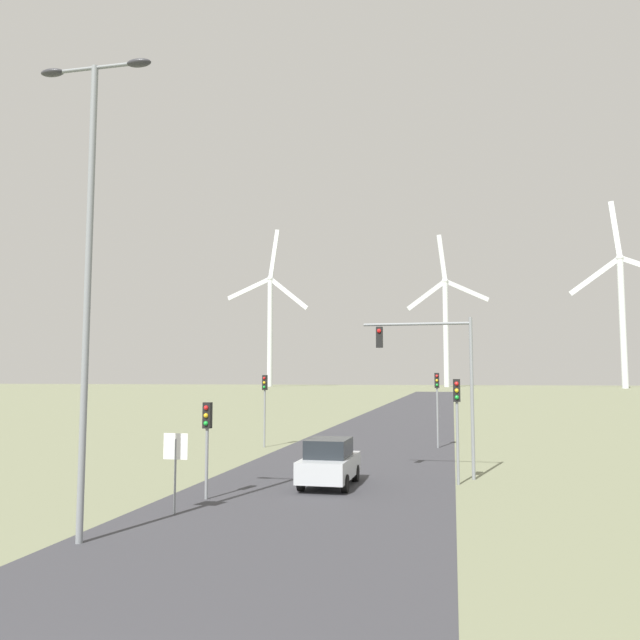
{
  "coord_description": "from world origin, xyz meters",
  "views": [
    {
      "loc": [
        4.99,
        -5.96,
        4.25
      ],
      "look_at": [
        0.0,
        17.46,
        6.41
      ],
      "focal_mm": 35.0,
      "sensor_mm": 36.0,
      "label": 1
    }
  ],
  "objects": [
    {
      "name": "wind_turbine_center",
      "position": [
        63.23,
        227.58,
        28.46
      ],
      "size": [
        36.11,
        5.16,
        66.33
      ],
      "color": "silver",
      "rests_on": "ground"
    },
    {
      "name": "streetlamp",
      "position": [
        -4.42,
        8.72,
        7.72
      ],
      "size": [
        3.31,
        0.32,
        12.73
      ],
      "color": "gray",
      "rests_on": "ground"
    },
    {
      "name": "wind_turbine_far_left",
      "position": [
        -69.3,
        242.81,
        28.12
      ],
      "size": [
        36.53,
        4.56,
        65.83
      ],
      "color": "silver",
      "rests_on": "ground"
    },
    {
      "name": "road_surface",
      "position": [
        0.0,
        48.0,
        0.0
      ],
      "size": [
        10.0,
        240.0,
        0.01
      ],
      "color": "#38383D",
      "rests_on": "ground"
    },
    {
      "name": "stop_sign_near",
      "position": [
        -3.52,
        12.36,
        1.73
      ],
      "size": [
        0.81,
        0.07,
        2.47
      ],
      "color": "gray",
      "rests_on": "ground"
    },
    {
      "name": "traffic_light_post_mid_right",
      "position": [
        4.03,
        32.17,
        3.24
      ],
      "size": [
        0.28,
        0.33,
        4.44
      ],
      "color": "gray",
      "rests_on": "ground"
    },
    {
      "name": "traffic_light_post_mid_left",
      "position": [
        -6.16,
        30.35,
        3.15
      ],
      "size": [
        0.28,
        0.34,
        4.31
      ],
      "color": "gray",
      "rests_on": "ground"
    },
    {
      "name": "wind_turbine_left",
      "position": [
        2.56,
        246.31,
        26.33
      ],
      "size": [
        32.55,
        8.98,
        61.18
      ],
      "color": "silver",
      "rests_on": "ground"
    },
    {
      "name": "traffic_light_post_near_left",
      "position": [
        -3.45,
        14.73,
        2.45
      ],
      "size": [
        0.28,
        0.33,
        3.33
      ],
      "color": "gray",
      "rests_on": "ground"
    },
    {
      "name": "traffic_light_mast_overhead",
      "position": [
        4.25,
        20.92,
        4.75
      ],
      "size": [
        4.6,
        0.35,
        6.72
      ],
      "color": "gray",
      "rests_on": "ground"
    },
    {
      "name": "car_approaching",
      "position": [
        0.22,
        18.18,
        0.91
      ],
      "size": [
        1.88,
        4.12,
        1.83
      ],
      "color": "#B7BCC1",
      "rests_on": "ground"
    },
    {
      "name": "traffic_light_post_near_right",
      "position": [
        5.12,
        19.54,
        3.02
      ],
      "size": [
        0.28,
        0.34,
        4.13
      ],
      "color": "gray",
      "rests_on": "ground"
    }
  ]
}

